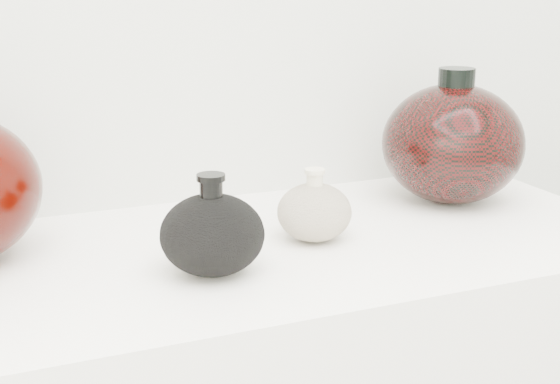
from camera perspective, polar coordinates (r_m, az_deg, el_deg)
name	(u,v)px	position (r m, az deg, el deg)	size (l,w,h in m)	color
black_gourd_vase	(212,234)	(1.00, -4.97, -3.06)	(0.16, 0.16, 0.13)	black
cream_gourd_vase	(314,212)	(1.12, 2.53, -1.44)	(0.13, 0.13, 0.11)	beige
right_round_pot	(453,143)	(1.32, 12.51, 3.52)	(0.31, 0.31, 0.22)	black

